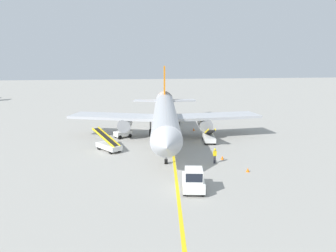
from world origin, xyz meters
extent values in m
plane|color=#9E9B93|center=(0.00, 0.00, 0.00)|extent=(300.00, 300.00, 0.00)
cube|color=yellow|center=(0.66, 5.00, 0.00)|extent=(10.02, 79.44, 0.01)
cylinder|color=#B2B5BA|center=(0.66, 12.68, 3.45)|extent=(6.92, 30.18, 3.30)
cone|color=#B2B5BA|center=(-1.31, -3.40, 3.45)|extent=(3.50, 2.78, 3.23)
cone|color=#B2B5BA|center=(2.65, 28.96, 3.85)|extent=(3.45, 3.16, 3.14)
cube|color=#B2B5BA|center=(8.28, 13.26, 3.05)|extent=(13.34, 5.52, 0.36)
cylinder|color=gray|center=(6.53, 12.47, 2.05)|extent=(2.27, 3.41, 1.90)
cube|color=#B2B5BA|center=(-6.59, 15.08, 3.05)|extent=(13.72, 8.39, 0.36)
cylinder|color=gray|center=(-5.09, 13.89, 2.05)|extent=(2.27, 3.41, 1.90)
cube|color=orange|center=(2.36, 26.58, 7.50)|extent=(0.76, 4.00, 5.20)
cube|color=#B2B5BA|center=(5.29, 25.82, 3.85)|extent=(5.24, 2.29, 0.24)
cube|color=#B2B5BA|center=(-0.67, 26.55, 3.85)|extent=(5.59, 3.47, 0.24)
cylinder|color=#4C4C51|center=(-0.74, 1.27, 1.56)|extent=(0.20, 0.20, 3.12)
cylinder|color=black|center=(-0.74, 1.27, 0.28)|extent=(0.42, 0.60, 0.56)
cylinder|color=#4C4C51|center=(3.09, 14.40, 1.56)|extent=(0.20, 0.20, 3.12)
cylinder|color=black|center=(3.09, 14.40, 0.48)|extent=(0.46, 1.00, 0.96)
cylinder|color=#4C4C51|center=(-1.28, 14.94, 1.56)|extent=(0.20, 0.20, 3.12)
cylinder|color=black|center=(-1.28, 14.94, 0.48)|extent=(0.46, 1.00, 0.96)
cube|color=black|center=(-1.07, -1.41, 3.80)|extent=(2.91, 1.33, 0.60)
cube|color=silver|center=(0.69, -6.25, 0.70)|extent=(2.48, 3.87, 0.80)
cube|color=silver|center=(0.58, -6.87, 1.65)|extent=(1.77, 1.85, 1.10)
cube|color=black|center=(0.45, -7.64, 1.65)|extent=(1.42, 0.32, 0.77)
cylinder|color=black|center=(1.27, -7.63, 0.30)|extent=(0.32, 0.63, 0.60)
cylinder|color=black|center=(-0.32, -7.36, 0.30)|extent=(0.32, 0.63, 0.60)
cylinder|color=black|center=(1.69, -5.15, 0.30)|extent=(0.32, 0.63, 0.60)
cylinder|color=black|center=(0.10, -4.88, 0.30)|extent=(0.32, 0.63, 0.60)
cube|color=silver|center=(-5.44, 14.06, 0.65)|extent=(2.73, 2.31, 0.70)
cube|color=silver|center=(-5.07, 14.26, 1.55)|extent=(1.45, 1.44, 1.10)
cube|color=black|center=(-4.62, 14.52, 1.55)|extent=(0.55, 0.89, 0.77)
cylinder|color=black|center=(-4.97, 14.95, 0.30)|extent=(0.63, 0.49, 0.60)
cylinder|color=black|center=(-4.43, 13.99, 0.30)|extent=(0.63, 0.49, 0.60)
cylinder|color=black|center=(-6.44, 14.13, 0.30)|extent=(0.63, 0.49, 0.60)
cylinder|color=black|center=(-5.90, 13.17, 0.30)|extent=(0.63, 0.49, 0.60)
cube|color=silver|center=(6.47, 9.88, 0.60)|extent=(2.07, 3.99, 0.60)
cylinder|color=black|center=(6.89, 8.46, 0.30)|extent=(0.31, 0.63, 0.60)
cylinder|color=black|center=(5.63, 8.66, 0.30)|extent=(0.31, 0.63, 0.60)
cylinder|color=black|center=(7.31, 11.09, 0.30)|extent=(0.31, 0.63, 0.60)
cylinder|color=black|center=(6.05, 11.29, 0.30)|extent=(0.31, 0.63, 0.60)
cube|color=black|center=(6.37, 9.28, 1.55)|extent=(1.67, 5.07, 1.76)
cube|color=yellow|center=(6.82, 9.21, 1.67)|extent=(0.86, 4.97, 1.84)
cube|color=yellow|center=(5.93, 9.36, 1.67)|extent=(0.86, 4.97, 1.84)
cube|color=silver|center=(-7.21, 7.42, 0.60)|extent=(3.43, 3.96, 0.60)
cylinder|color=black|center=(-8.50, 8.13, 0.30)|extent=(0.53, 0.62, 0.60)
cylinder|color=black|center=(-7.46, 8.87, 0.30)|extent=(0.53, 0.62, 0.60)
cylinder|color=black|center=(-6.95, 5.96, 0.30)|extent=(0.53, 0.62, 0.60)
cylinder|color=black|center=(-5.91, 6.71, 0.30)|extent=(0.53, 0.62, 0.60)
cube|color=black|center=(-7.55, 7.90, 1.55)|extent=(3.64, 4.59, 1.76)
cube|color=yellow|center=(-7.92, 7.64, 1.67)|extent=(2.98, 4.13, 1.84)
cube|color=yellow|center=(-7.19, 8.17, 1.67)|extent=(2.98, 4.13, 1.84)
cylinder|color=#26262D|center=(4.66, 0.75, 0.42)|extent=(0.24, 0.24, 0.85)
cube|color=yellow|center=(4.66, 0.75, 1.13)|extent=(0.36, 0.22, 0.56)
sphere|color=#9E7051|center=(4.66, 0.75, 1.52)|extent=(0.20, 0.20, 0.20)
sphere|color=yellow|center=(4.66, 0.75, 1.58)|extent=(0.24, 0.24, 0.24)
cone|color=orange|center=(5.94, 17.34, 0.22)|extent=(0.36, 0.36, 0.44)
cone|color=orange|center=(7.26, -2.48, 0.22)|extent=(0.36, 0.36, 0.44)
cone|color=orange|center=(5.92, 1.95, 0.22)|extent=(0.36, 0.36, 0.44)
camera|label=1|loc=(-5.28, -32.74, 11.48)|focal=34.66mm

